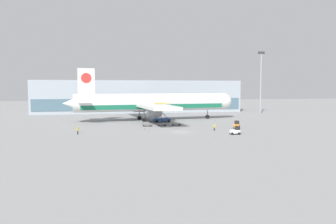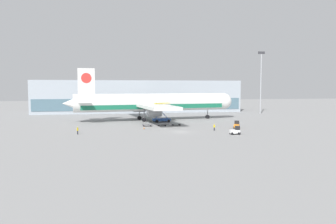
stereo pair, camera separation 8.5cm
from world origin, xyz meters
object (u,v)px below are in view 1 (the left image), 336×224
(baggage_dolly_second, at_px, (162,125))
(scissor_lift_loader, at_px, (161,115))
(airplane_main, at_px, (151,103))
(baggage_tug_mid, at_px, (235,131))
(baggage_dolly_lead, at_px, (147,125))
(baggage_dolly_third, at_px, (176,124))
(traffic_cone_near, at_px, (144,128))
(baggage_tug_foreground, at_px, (237,125))
(ground_crew_near, at_px, (78,130))
(ground_crew_far, at_px, (214,127))
(light_mast, at_px, (261,78))

(baggage_dolly_second, bearing_deg, scissor_lift_loader, 82.66)
(airplane_main, bearing_deg, baggage_tug_mid, -74.57)
(baggage_tug_mid, height_order, baggage_dolly_lead, baggage_tug_mid)
(baggage_dolly_lead, distance_m, baggage_dolly_second, 4.24)
(baggage_dolly_lead, relative_size, baggage_dolly_third, 1.00)
(baggage_dolly_second, height_order, traffic_cone_near, traffic_cone_near)
(baggage_tug_foreground, distance_m, ground_crew_near, 41.73)
(ground_crew_far, bearing_deg, traffic_cone_near, 54.42)
(baggage_tug_mid, relative_size, baggage_dolly_second, 0.69)
(scissor_lift_loader, relative_size, baggage_dolly_third, 1.63)
(baggage_tug_foreground, bearing_deg, baggage_dolly_third, 84.16)
(baggage_tug_foreground, bearing_deg, ground_crew_near, 121.78)
(light_mast, bearing_deg, baggage_dolly_third, -141.96)
(light_mast, bearing_deg, baggage_dolly_lead, -146.44)
(scissor_lift_loader, xyz_separation_m, baggage_dolly_second, (-1.68, -10.13, -1.88))
(baggage_tug_foreground, distance_m, baggage_tug_mid, 12.11)
(ground_crew_far, bearing_deg, airplane_main, 8.88)
(baggage_tug_foreground, bearing_deg, ground_crew_far, 141.24)
(scissor_lift_loader, distance_m, ground_crew_near, 33.19)
(light_mast, relative_size, airplane_main, 0.45)
(light_mast, relative_size, baggage_dolly_third, 6.93)
(baggage_dolly_second, distance_m, baggage_dolly_third, 4.36)
(light_mast, height_order, baggage_tug_mid, light_mast)
(baggage_dolly_third, distance_m, ground_crew_near, 29.84)
(baggage_dolly_lead, bearing_deg, ground_crew_far, -36.17)
(scissor_lift_loader, bearing_deg, baggage_tug_mid, -74.44)
(baggage_tug_foreground, xyz_separation_m, ground_crew_far, (-7.62, -3.49, 0.13))
(airplane_main, xyz_separation_m, scissor_lift_loader, (2.36, -5.94, -3.57))
(baggage_dolly_third, bearing_deg, baggage_tug_foreground, -30.37)
(ground_crew_far, bearing_deg, baggage_tug_mid, -175.17)
(airplane_main, relative_size, baggage_dolly_lead, 15.55)
(baggage_tug_foreground, height_order, baggage_dolly_second, baggage_tug_foreground)
(scissor_lift_loader, xyz_separation_m, baggage_tug_mid, (12.42, -30.04, -1.39))
(baggage_dolly_third, bearing_deg, scissor_lift_loader, 107.50)
(light_mast, bearing_deg, baggage_tug_foreground, -123.58)
(scissor_lift_loader, distance_m, ground_crew_far, 24.58)
(light_mast, height_order, ground_crew_near, light_mast)
(ground_crew_near, bearing_deg, ground_crew_far, 114.84)
(baggage_dolly_second, bearing_deg, light_mast, 37.95)
(light_mast, height_order, scissor_lift_loader, light_mast)
(light_mast, xyz_separation_m, airplane_main, (-48.76, -18.68, -8.94))
(light_mast, distance_m, baggage_dolly_second, 61.05)
(baggage_dolly_lead, xyz_separation_m, ground_crew_near, (-18.21, -12.67, 0.67))
(airplane_main, relative_size, scissor_lift_loader, 9.53)
(ground_crew_far, bearing_deg, baggage_dolly_second, 28.60)
(airplane_main, distance_m, baggage_dolly_third, 17.22)
(ground_crew_near, height_order, ground_crew_far, ground_crew_near)
(baggage_tug_mid, relative_size, ground_crew_far, 1.50)
(baggage_tug_foreground, height_order, baggage_tug_mid, same)
(traffic_cone_near, bearing_deg, ground_crew_far, -21.29)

